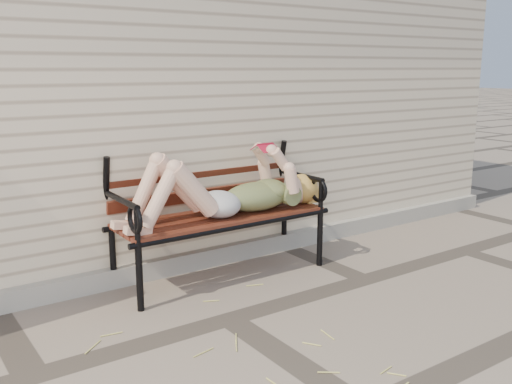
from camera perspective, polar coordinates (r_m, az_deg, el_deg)
ground at (r=3.84m, az=-2.67°, el=-12.58°), size 80.00×80.00×0.00m
house_wall at (r=6.24m, az=-17.90°, el=10.68°), size 8.00×4.00×3.00m
foundation_strip at (r=4.60m, az=-9.17°, el=-7.40°), size 8.00×0.10×0.15m
garden_bench at (r=4.48m, az=-4.23°, el=-0.06°), size 1.81×0.72×1.17m
reading_woman at (r=4.36m, az=-3.11°, el=0.14°), size 1.71×0.39×0.54m
straw_scatter at (r=3.24m, az=-9.25°, el=-17.63°), size 3.04×1.51×0.01m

